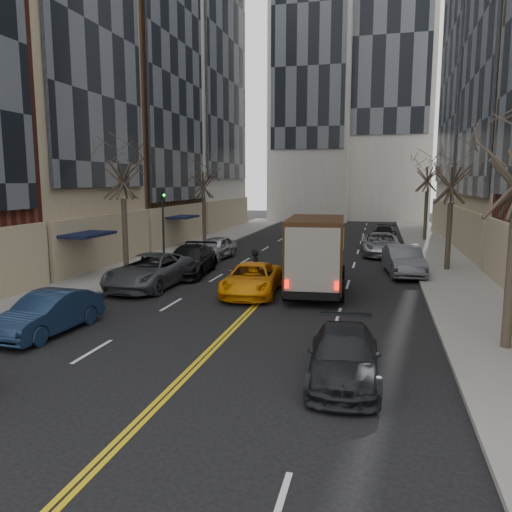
{
  "coord_description": "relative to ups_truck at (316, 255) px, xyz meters",
  "views": [
    {
      "loc": [
        4.89,
        -5.06,
        5.19
      ],
      "look_at": [
        0.17,
        14.08,
        2.2
      ],
      "focal_mm": 35.0,
      "sensor_mm": 36.0,
      "label": 1
    }
  ],
  "objects": [
    {
      "name": "tree_rt_far",
      "position": [
        6.66,
        22.25,
        4.96
      ],
      "size": [
        3.2,
        3.2,
        9.11
      ],
      "color": "#382D23",
      "rests_on": "sidewalk_right"
    },
    {
      "name": "tree_lf_mid",
      "position": [
        -10.94,
        2.25,
        4.82
      ],
      "size": [
        3.2,
        3.2,
        8.91
      ],
      "color": "#382D23",
      "rests_on": "sidewalk_left"
    },
    {
      "name": "parked_rt_c",
      "position": [
        3.27,
        21.22,
        -1.12
      ],
      "size": [
        2.21,
        4.68,
        1.32
      ],
      "primitive_type": "imported",
      "rotation": [
        0.0,
        0.0,
        -0.08
      ],
      "color": "black",
      "rests_on": "ground"
    },
    {
      "name": "parked_lf_e",
      "position": [
        -7.74,
        8.52,
        -1.03
      ],
      "size": [
        2.11,
        4.54,
        1.51
      ],
      "primitive_type": "imported",
      "rotation": [
        0.0,
        0.0,
        -0.08
      ],
      "color": "#9D9EA5",
      "rests_on": "ground"
    },
    {
      "name": "tree_lf_far",
      "position": [
        -10.94,
        15.25,
        4.25
      ],
      "size": [
        3.2,
        3.2,
        8.12
      ],
      "color": "#382D23",
      "rests_on": "sidewalk_left"
    },
    {
      "name": "tree_rt_mid",
      "position": [
        6.66,
        7.25,
        4.39
      ],
      "size": [
        3.2,
        3.2,
        8.32
      ],
      "color": "#382D23",
      "rests_on": "sidewalk_right"
    },
    {
      "name": "ups_truck",
      "position": [
        0.0,
        0.0,
        0.0
      ],
      "size": [
        2.98,
        6.6,
        3.53
      ],
      "rotation": [
        0.0,
        0.0,
        0.07
      ],
      "color": "black",
      "rests_on": "ground"
    },
    {
      "name": "parked_lf_c",
      "position": [
        -8.03,
        -0.79,
        -0.96
      ],
      "size": [
        2.83,
        5.93,
        1.63
      ],
      "primitive_type": "imported",
      "rotation": [
        0.0,
        0.0,
        -0.02
      ],
      "color": "#44464A",
      "rests_on": "ground"
    },
    {
      "name": "sidewalk_right",
      "position": [
        6.86,
        9.25,
        -1.7
      ],
      "size": [
        4.0,
        66.0,
        0.15
      ],
      "primitive_type": "cube",
      "color": "slate",
      "rests_on": "ground"
    },
    {
      "name": "parked_lf_b",
      "position": [
        -8.07,
        -8.48,
        -1.06
      ],
      "size": [
        1.8,
        4.44,
        1.43
      ],
      "primitive_type": "imported",
      "rotation": [
        0.0,
        0.0,
        -0.07
      ],
      "color": "#111F37",
      "rests_on": "ground"
    },
    {
      "name": "pedestrian",
      "position": [
        -2.92,
        0.25,
        -0.83
      ],
      "size": [
        0.47,
        0.7,
        1.9
      ],
      "primitive_type": "imported",
      "rotation": [
        0.0,
        0.0,
        1.59
      ],
      "color": "black",
      "rests_on": "ground"
    },
    {
      "name": "sidewalk_left",
      "position": [
        -11.14,
        9.25,
        -1.7
      ],
      "size": [
        4.0,
        66.0,
        0.15
      ],
      "primitive_type": "cube",
      "color": "slate",
      "rests_on": "ground"
    },
    {
      "name": "observer_sedan",
      "position": [
        2.0,
        -10.13,
        -1.13
      ],
      "size": [
        2.05,
        4.56,
        1.3
      ],
      "rotation": [
        0.0,
        0.0,
        0.05
      ],
      "color": "black",
      "rests_on": "ground"
    },
    {
      "name": "parked_lf_d",
      "position": [
        -7.37,
        2.85,
        -0.98
      ],
      "size": [
        2.76,
        5.71,
        1.6
      ],
      "primitive_type": "imported",
      "rotation": [
        0.0,
        0.0,
        0.1
      ],
      "color": "black",
      "rests_on": "ground"
    },
    {
      "name": "parked_rt_b",
      "position": [
        2.98,
        12.8,
        -0.99
      ],
      "size": [
        2.95,
        5.8,
        1.57
      ],
      "primitive_type": "imported",
      "rotation": [
        0.0,
        0.0,
        0.06
      ],
      "color": "#AAABB1",
      "rests_on": "ground"
    },
    {
      "name": "streetwall_left",
      "position": [
        -18.44,
        13.15,
        13.78
      ],
      "size": [
        14.0,
        49.5,
        36.0
      ],
      "color": "#562319",
      "rests_on": "ground"
    },
    {
      "name": "parked_rt_a",
      "position": [
        4.16,
        5.51,
        -0.96
      ],
      "size": [
        2.36,
        5.17,
        1.64
      ],
      "primitive_type": "imported",
      "rotation": [
        0.0,
        0.0,
        0.13
      ],
      "color": "#53555C",
      "rests_on": "ground"
    },
    {
      "name": "traffic_signal",
      "position": [
        -9.53,
        4.25,
        1.04
      ],
      "size": [
        0.29,
        0.26,
        4.7
      ],
      "color": "black",
      "rests_on": "sidewalk_left"
    },
    {
      "name": "taxi",
      "position": [
        -2.81,
        -1.08,
        -1.07
      ],
      "size": [
        2.74,
        5.25,
        1.41
      ],
      "primitive_type": "imported",
      "rotation": [
        0.0,
        0.0,
        0.08
      ],
      "color": "orange",
      "rests_on": "ground"
    }
  ]
}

